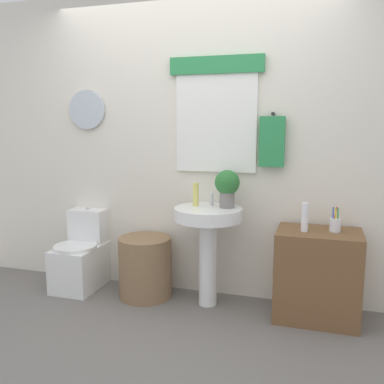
{
  "coord_description": "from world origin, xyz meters",
  "views": [
    {
      "loc": [
        1.06,
        -2.37,
        1.49
      ],
      "look_at": [
        0.08,
        0.8,
        0.95
      ],
      "focal_mm": 39.58,
      "sensor_mm": 36.0,
      "label": 1
    }
  ],
  "objects_px": {
    "laundry_hamper": "(145,267)",
    "potted_plant": "(227,186)",
    "soap_bottle": "(196,194)",
    "toilet": "(81,258)",
    "lotion_bottle": "(305,217)",
    "wooden_cabinet": "(317,275)",
    "pedestal_sink": "(208,231)",
    "toothbrush_cup": "(335,224)"
  },
  "relations": [
    {
      "from": "wooden_cabinet",
      "to": "toilet",
      "type": "bearing_deg",
      "value": 179.12
    },
    {
      "from": "laundry_hamper",
      "to": "soap_bottle",
      "type": "distance_m",
      "value": 0.79
    },
    {
      "from": "soap_bottle",
      "to": "pedestal_sink",
      "type": "bearing_deg",
      "value": -22.62
    },
    {
      "from": "lotion_bottle",
      "to": "toothbrush_cup",
      "type": "relative_size",
      "value": 1.18
    },
    {
      "from": "potted_plant",
      "to": "lotion_bottle",
      "type": "distance_m",
      "value": 0.65
    },
    {
      "from": "soap_bottle",
      "to": "lotion_bottle",
      "type": "distance_m",
      "value": 0.89
    },
    {
      "from": "laundry_hamper",
      "to": "toothbrush_cup",
      "type": "relative_size",
      "value": 2.83
    },
    {
      "from": "toilet",
      "to": "laundry_hamper",
      "type": "xyz_separation_m",
      "value": [
        0.65,
        -0.03,
        -0.01
      ]
    },
    {
      "from": "pedestal_sink",
      "to": "laundry_hamper",
      "type": "bearing_deg",
      "value": -180.0
    },
    {
      "from": "toilet",
      "to": "pedestal_sink",
      "type": "height_order",
      "value": "pedestal_sink"
    },
    {
      "from": "pedestal_sink",
      "to": "toothbrush_cup",
      "type": "bearing_deg",
      "value": 1.16
    },
    {
      "from": "wooden_cabinet",
      "to": "potted_plant",
      "type": "xyz_separation_m",
      "value": [
        -0.72,
        0.06,
        0.65
      ]
    },
    {
      "from": "soap_bottle",
      "to": "toothbrush_cup",
      "type": "bearing_deg",
      "value": -1.59
    },
    {
      "from": "potted_plant",
      "to": "wooden_cabinet",
      "type": "bearing_deg",
      "value": -4.74
    },
    {
      "from": "toilet",
      "to": "laundry_hamper",
      "type": "distance_m",
      "value": 0.65
    },
    {
      "from": "toilet",
      "to": "wooden_cabinet",
      "type": "bearing_deg",
      "value": -0.88
    },
    {
      "from": "pedestal_sink",
      "to": "potted_plant",
      "type": "height_order",
      "value": "potted_plant"
    },
    {
      "from": "toilet",
      "to": "laundry_hamper",
      "type": "height_order",
      "value": "toilet"
    },
    {
      "from": "laundry_hamper",
      "to": "pedestal_sink",
      "type": "relative_size",
      "value": 0.64
    },
    {
      "from": "laundry_hamper",
      "to": "potted_plant",
      "type": "distance_m",
      "value": 1.02
    },
    {
      "from": "toothbrush_cup",
      "to": "laundry_hamper",
      "type": "bearing_deg",
      "value": -179.26
    },
    {
      "from": "soap_bottle",
      "to": "wooden_cabinet",
      "type": "bearing_deg",
      "value": -2.91
    },
    {
      "from": "pedestal_sink",
      "to": "potted_plant",
      "type": "bearing_deg",
      "value": 23.2
    },
    {
      "from": "toilet",
      "to": "toothbrush_cup",
      "type": "height_order",
      "value": "toothbrush_cup"
    },
    {
      "from": "potted_plant",
      "to": "soap_bottle",
      "type": "bearing_deg",
      "value": -177.8
    },
    {
      "from": "lotion_bottle",
      "to": "toothbrush_cup",
      "type": "distance_m",
      "value": 0.23
    },
    {
      "from": "pedestal_sink",
      "to": "wooden_cabinet",
      "type": "height_order",
      "value": "pedestal_sink"
    },
    {
      "from": "laundry_hamper",
      "to": "soap_bottle",
      "type": "xyz_separation_m",
      "value": [
        0.44,
        0.05,
        0.65
      ]
    },
    {
      "from": "pedestal_sink",
      "to": "wooden_cabinet",
      "type": "xyz_separation_m",
      "value": [
        0.86,
        -0.0,
        -0.28
      ]
    },
    {
      "from": "laundry_hamper",
      "to": "potted_plant",
      "type": "bearing_deg",
      "value": 4.9
    },
    {
      "from": "toothbrush_cup",
      "to": "wooden_cabinet",
      "type": "bearing_deg",
      "value": -169.73
    },
    {
      "from": "potted_plant",
      "to": "pedestal_sink",
      "type": "bearing_deg",
      "value": -156.8
    },
    {
      "from": "potted_plant",
      "to": "laundry_hamper",
      "type": "bearing_deg",
      "value": -175.1
    },
    {
      "from": "laundry_hamper",
      "to": "wooden_cabinet",
      "type": "distance_m",
      "value": 1.43
    },
    {
      "from": "laundry_hamper",
      "to": "lotion_bottle",
      "type": "bearing_deg",
      "value": -1.74
    },
    {
      "from": "potted_plant",
      "to": "toothbrush_cup",
      "type": "distance_m",
      "value": 0.87
    },
    {
      "from": "laundry_hamper",
      "to": "soap_bottle",
      "type": "height_order",
      "value": "soap_bottle"
    },
    {
      "from": "wooden_cabinet",
      "to": "lotion_bottle",
      "type": "height_order",
      "value": "lotion_bottle"
    },
    {
      "from": "potted_plant",
      "to": "toothbrush_cup",
      "type": "relative_size",
      "value": 1.64
    },
    {
      "from": "toilet",
      "to": "lotion_bottle",
      "type": "bearing_deg",
      "value": -2.1
    },
    {
      "from": "lotion_bottle",
      "to": "potted_plant",
      "type": "bearing_deg",
      "value": 170.76
    },
    {
      "from": "toilet",
      "to": "pedestal_sink",
      "type": "bearing_deg",
      "value": -1.51
    }
  ]
}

